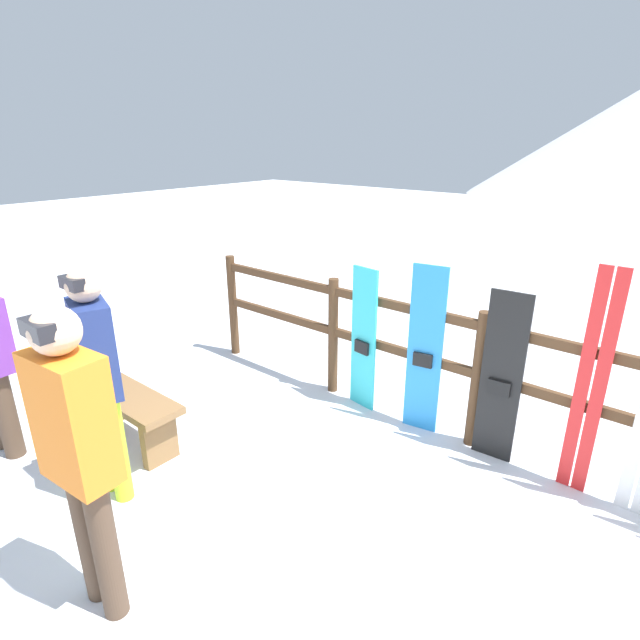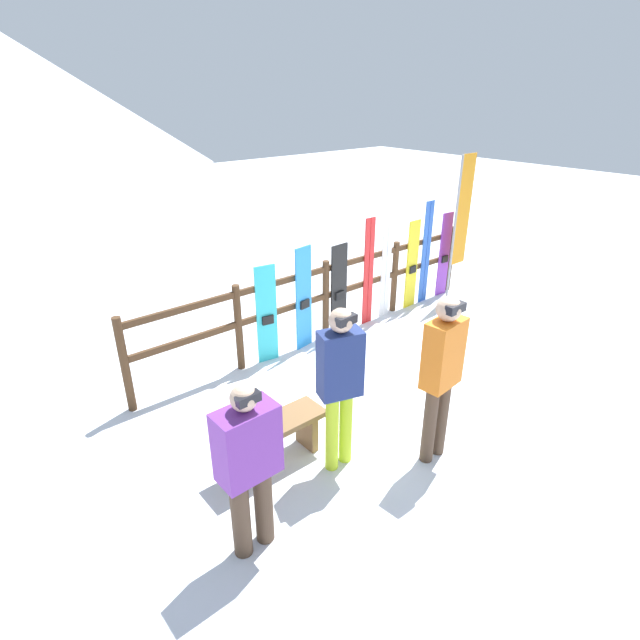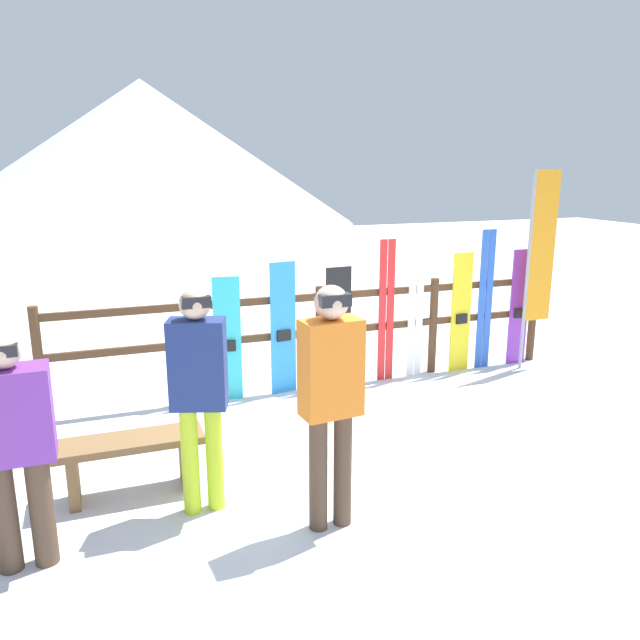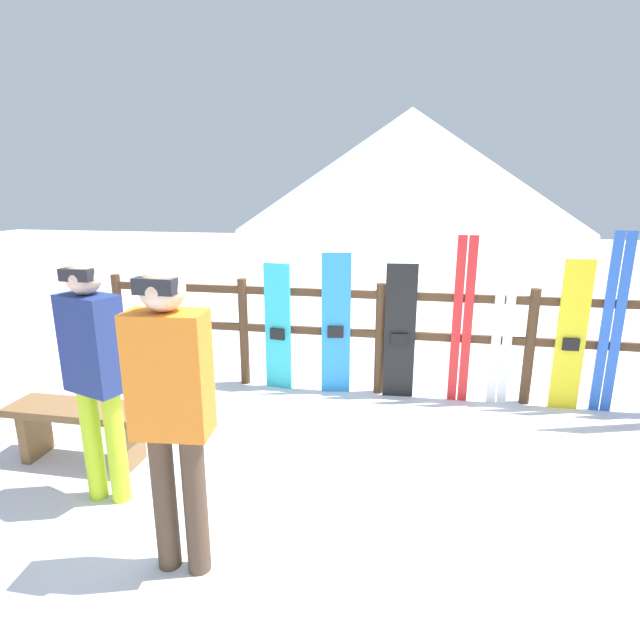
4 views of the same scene
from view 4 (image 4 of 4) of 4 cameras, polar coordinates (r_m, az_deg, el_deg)
name	(u,v)px [view 4 (image 4 of 4)]	position (r m, az deg, el deg)	size (l,w,h in m)	color
ground_plane	(358,506)	(3.71, 4.33, -20.38)	(40.00, 40.00, 0.00)	white
mountain_backdrop	(410,170)	(27.05, 10.22, 16.55)	(18.00, 18.00, 6.00)	silver
fence	(380,329)	(5.24, 6.87, -0.98)	(6.07, 0.10, 1.19)	#4C331E
bench	(80,422)	(4.47, -25.74, -10.45)	(1.13, 0.36, 0.48)	brown
person_navy	(94,365)	(3.64, -24.37, -4.72)	(0.45, 0.33, 1.71)	#B7D826
person_orange	(172,402)	(2.80, -16.60, -8.94)	(0.43, 0.26, 1.77)	#4C3828
snowboard_cyan	(278,328)	(5.37, -4.85, -0.87)	(0.29, 0.09, 1.38)	#2DBFCC
snowboard_blue	(336,325)	(5.22, 1.83, -0.56)	(0.30, 0.09, 1.51)	#288CE0
snowboard_black_stripe	(400,332)	(5.18, 9.11, -1.40)	(0.32, 0.07, 1.41)	black
ski_pair_red	(462,321)	(5.18, 15.95, -0.12)	(0.20, 0.02, 1.70)	red
ski_pair_white	(503,329)	(5.24, 20.15, -0.92)	(0.19, 0.02, 1.59)	white
snowboard_yellow	(571,337)	(5.40, 26.77, -1.72)	(0.28, 0.06, 1.50)	yellow
ski_pair_blue	(612,325)	(5.48, 30.41, -0.46)	(0.20, 0.02, 1.77)	blue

